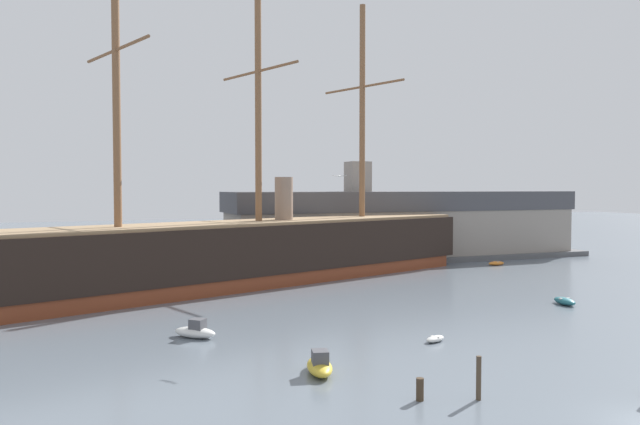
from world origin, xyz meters
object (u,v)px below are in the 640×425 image
Objects in this scene: mooring_piling_nearest at (420,389)px; dockside_warehouse_right at (407,226)px; dinghy_mid_right at (565,301)px; seagull_in_flight at (339,176)px; motorboat_foreground_left at (320,365)px; dinghy_far_right at (496,263)px; motorboat_mid_left at (195,331)px; mooring_piling_right_pair at (479,378)px; sailboat_far_left at (46,282)px; dinghy_near_centre at (435,339)px; tall_ship at (259,250)px.

mooring_piling_nearest is 0.02× the size of dockside_warehouse_right.
dinghy_mid_right is at bearing -96.24° from dockside_warehouse_right.
dinghy_mid_right is at bearing 5.98° from seagull_in_flight.
dinghy_far_right is at bearing 42.10° from motorboat_foreground_left.
mooring_piling_nearest is 1.10× the size of seagull_in_flight.
motorboat_mid_left is 22.48m from mooring_piling_right_pair.
seagull_in_flight is (22.39, -33.78, 11.83)m from sailboat_far_left.
mooring_piling_nearest is at bearing -62.78° from motorboat_foreground_left.
sailboat_far_left is (-17.14, 42.95, -0.11)m from motorboat_foreground_left.
dockside_warehouse_right is at bearing 43.67° from motorboat_mid_left.
dinghy_near_centre is at bearing -132.84° from dinghy_far_right.
dockside_warehouse_right is (28.11, 57.18, 4.16)m from mooring_piling_right_pair.
mooring_piling_nearest is (-26.93, -18.11, 0.26)m from dinghy_mid_right.
sailboat_far_left is (-23.40, 7.43, -3.49)m from tall_ship.
motorboat_mid_left is 20.12m from mooring_piling_nearest.
seagull_in_flight is (5.25, 9.16, 11.72)m from motorboat_foreground_left.
mooring_piling_nearest is (-7.51, -10.42, 0.38)m from dinghy_near_centre.
mooring_piling_nearest is (20.39, -49.28, 0.18)m from sailboat_far_left.
tall_ship reaches higher than dinghy_mid_right.
mooring_piling_right_pair is 2.15× the size of seagull_in_flight.
dinghy_mid_right is 0.60× the size of sailboat_far_left.
sailboat_far_left is 4.14× the size of mooring_piling_nearest.
dinghy_near_centre is at bearing 20.79° from motorboat_foreground_left.
dockside_warehouse_right is at bearing 63.82° from mooring_piling_right_pair.
tall_ship is 20.51× the size of motorboat_mid_left.
mooring_piling_right_pair is (11.68, -19.19, 0.68)m from motorboat_mid_left.
motorboat_foreground_left is 7.12m from mooring_piling_nearest.
motorboat_foreground_left is 60.68m from dockside_warehouse_right.
dinghy_mid_right is 32.45m from mooring_piling_nearest.
tall_ship reaches higher than sailboat_far_left.
dinghy_near_centre is (10.76, 4.09, -0.31)m from motorboat_foreground_left.
motorboat_mid_left is at bearing -136.33° from dockside_warehouse_right.
mooring_piling_right_pair is at bearing -58.67° from motorboat_mid_left.
tall_ship is at bearing 85.88° from mooring_piling_nearest.
motorboat_foreground_left reaches higher than mooring_piling_nearest.
sailboat_far_left reaches higher than dinghy_near_centre.
mooring_piling_nearest is at bearing -131.33° from dinghy_far_right.
motorboat_foreground_left is 1.10× the size of motorboat_mid_left.
motorboat_foreground_left reaches higher than dinghy_near_centre.
motorboat_foreground_left is at bearing -119.81° from seagull_in_flight.
dinghy_mid_right is at bearing -33.37° from sailboat_far_left.
sailboat_far_left is 2.12× the size of mooring_piling_right_pair.
dinghy_mid_right is 29.98m from dinghy_far_right.
dockside_warehouse_right is at bearing 55.40° from motorboat_foreground_left.
motorboat_foreground_left is at bearing -65.23° from motorboat_mid_left.
motorboat_foreground_left is at bearing -100.01° from tall_ship.
motorboat_mid_left reaches higher than dinghy_near_centre.
motorboat_foreground_left is 46.24m from sailboat_far_left.
motorboat_foreground_left is 1.62× the size of mooring_piling_right_pair.
motorboat_mid_left reaches higher than mooring_piling_nearest.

